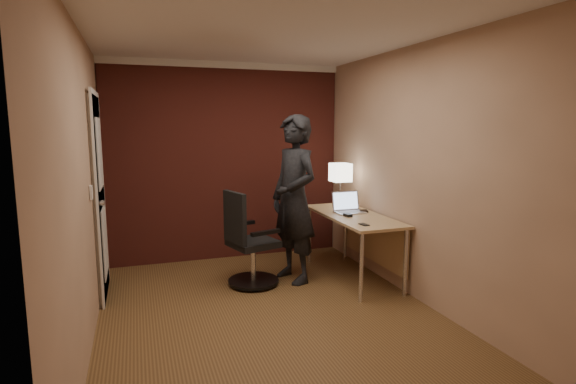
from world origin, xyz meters
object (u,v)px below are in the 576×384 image
object	(u,v)px
desk	(359,225)
phone	(364,224)
mouse	(348,215)
person	(294,199)
wallet	(364,211)
office_chair	(248,245)
laptop	(348,207)
desk_lamp	(340,173)

from	to	relation	value
desk	phone	xyz separation A→B (m)	(-0.21, -0.52, 0.13)
mouse	person	world-z (taller)	person
wallet	office_chair	xyz separation A→B (m)	(-1.37, 0.02, -0.29)
laptop	wallet	world-z (taller)	laptop
phone	wallet	distance (m)	0.69
desk	desk_lamp	distance (m)	0.72
desk_lamp	phone	bearing A→B (deg)	-101.42
mouse	wallet	distance (m)	0.34
phone	person	size ratio (longest dim) A/B	0.06
desk_lamp	mouse	distance (m)	0.71
office_chair	person	bearing A→B (deg)	1.97
mouse	person	bearing A→B (deg)	153.01
desk	office_chair	world-z (taller)	office_chair
office_chair	mouse	bearing A→B (deg)	-10.00
desk	person	xyz separation A→B (m)	(-0.73, 0.13, 0.32)
phone	wallet	world-z (taller)	wallet
phone	mouse	bearing A→B (deg)	77.78
desk_lamp	wallet	bearing A→B (deg)	-72.82
mouse	phone	world-z (taller)	mouse
mouse	phone	distance (m)	0.43
laptop	wallet	bearing A→B (deg)	-18.21
desk	wallet	xyz separation A→B (m)	(0.11, 0.09, 0.14)
laptop	person	size ratio (longest dim) A/B	0.18
desk	desk_lamp	size ratio (longest dim) A/B	2.80
laptop	person	world-z (taller)	person
laptop	phone	size ratio (longest dim) A/B	2.88
desk_lamp	phone	distance (m)	1.09
desk	office_chair	size ratio (longest dim) A/B	1.48
laptop	mouse	size ratio (longest dim) A/B	3.32
mouse	office_chair	distance (m)	1.14
desk	phone	size ratio (longest dim) A/B	13.04
mouse	desk	bearing A→B (deg)	19.12
person	mouse	bearing A→B (deg)	52.84
phone	desk	bearing A→B (deg)	59.88
laptop	mouse	xyz separation A→B (m)	(-0.11, -0.23, -0.05)
desk	person	world-z (taller)	person
desk	laptop	bearing A→B (deg)	114.68
desk_lamp	laptop	size ratio (longest dim) A/B	1.61
laptop	desk_lamp	bearing A→B (deg)	80.17
wallet	person	distance (m)	0.86
laptop	person	bearing A→B (deg)	-178.07
wallet	office_chair	bearing A→B (deg)	179.28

